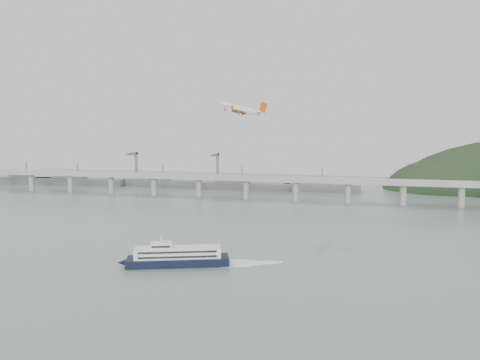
# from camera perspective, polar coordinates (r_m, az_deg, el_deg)

# --- Properties ---
(ground) EXTENTS (900.00, 900.00, 0.00)m
(ground) POSITION_cam_1_polar(r_m,az_deg,el_deg) (274.52, -2.81, -8.77)
(ground) COLOR slate
(ground) RESTS_ON ground
(bridge) EXTENTS (800.00, 22.00, 23.90)m
(bridge) POSITION_cam_1_polar(r_m,az_deg,el_deg) (463.30, 4.21, -0.27)
(bridge) COLOR #969693
(bridge) RESTS_ON ground
(distant_fleet) EXTENTS (453.00, 60.90, 40.00)m
(distant_fleet) POSITION_cam_1_polar(r_m,az_deg,el_deg) (571.95, -10.06, -0.21)
(distant_fleet) COLOR slate
(distant_fleet) RESTS_ON ground
(ferry) EXTENTS (84.32, 37.29, 16.51)m
(ferry) POSITION_cam_1_polar(r_m,az_deg,el_deg) (250.58, -7.57, -9.26)
(ferry) COLOR black
(ferry) RESTS_ON ground
(airliner) EXTENTS (37.23, 34.29, 11.82)m
(airliner) POSITION_cam_1_polar(r_m,az_deg,el_deg) (324.37, 0.22, 8.64)
(airliner) COLOR white
(airliner) RESTS_ON ground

